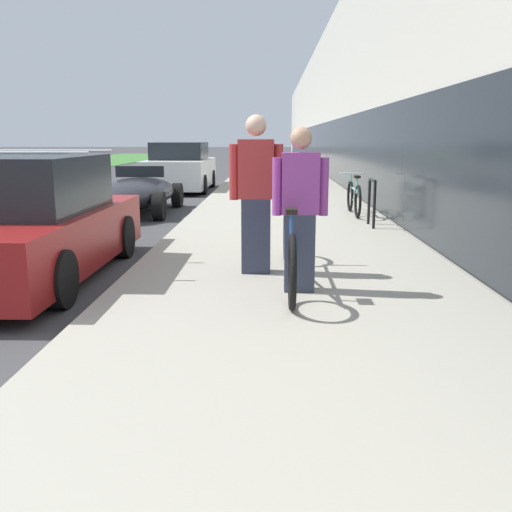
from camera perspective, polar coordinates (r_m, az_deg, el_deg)
sidewalk_slab at (r=24.34m, az=2.19°, el=7.88°), size 3.97×70.00×0.14m
storefront_facade at (r=33.14m, az=14.68°, el=13.89°), size 10.01×70.00×6.35m
lawn_strip at (r=31.19m, az=-23.38°, el=7.68°), size 6.77×70.00×0.03m
tandem_bicycle at (r=6.23m, az=3.29°, el=0.90°), size 0.52×2.89×0.90m
person_rider at (r=5.79m, az=4.42°, el=4.58°), size 0.56×0.22×1.66m
person_bystander at (r=6.58m, az=0.01°, el=6.13°), size 0.61×0.24×1.81m
bike_rack_hoop at (r=10.38m, az=11.51°, el=5.74°), size 0.05×0.60×0.84m
cruiser_bike_nearest at (r=11.93m, az=9.76°, el=5.79°), size 0.52×1.76×0.83m
parked_sedan_curbside at (r=7.43m, az=-21.97°, el=2.97°), size 1.91×4.19×1.55m
vintage_roadster_curbside at (r=13.36m, az=-11.95°, el=6.16°), size 1.74×4.05×1.05m
parked_sedan_far at (r=18.90m, az=-7.58°, el=8.66°), size 1.97×4.35×1.56m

